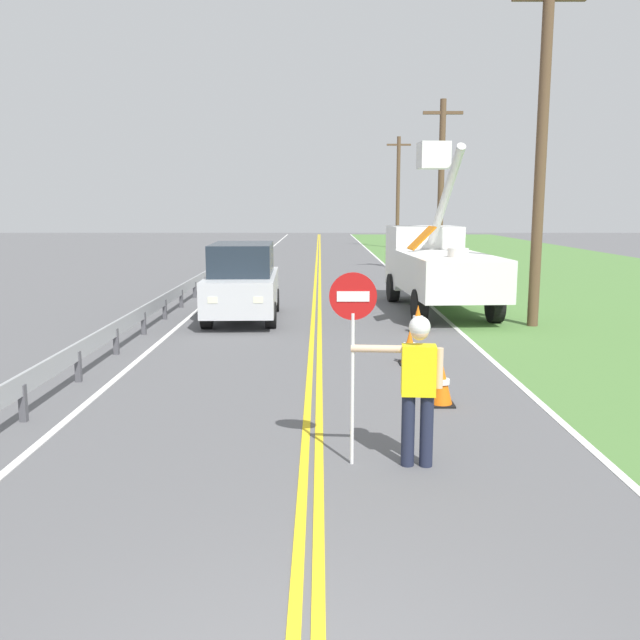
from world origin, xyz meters
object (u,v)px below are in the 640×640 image
traffic_cone_mid (411,347)px  traffic_cone_lead (443,384)px  stop_sign_paddle (354,325)px  traffic_cone_tail (419,319)px  utility_pole_near (543,148)px  utility_pole_mid (442,184)px  utility_bucket_truck (438,263)px  utility_pole_far (399,190)px  flagger_worker (419,381)px  oncoming_suv_nearest (244,281)px

traffic_cone_mid → traffic_cone_lead: bearing=-87.3°
stop_sign_paddle → traffic_cone_lead: (1.52, 2.48, -1.37)m
stop_sign_paddle → traffic_cone_tail: bearing=76.9°
stop_sign_paddle → traffic_cone_tail: size_ratio=3.33×
utility_pole_near → utility_pole_mid: size_ratio=1.11×
utility_pole_mid → traffic_cone_mid: 19.23m
utility_bucket_truck → utility_pole_mid: 11.54m
utility_pole_mid → utility_pole_far: (0.38, 20.78, 0.22)m
flagger_worker → utility_pole_far: size_ratio=0.22×
traffic_cone_mid → utility_pole_mid: bearing=78.5°
traffic_cone_lead → traffic_cone_mid: 2.85m
utility_bucket_truck → utility_pole_far: 32.04m
traffic_cone_lead → stop_sign_paddle: bearing=-121.5°
stop_sign_paddle → traffic_cone_mid: size_ratio=3.33×
stop_sign_paddle → utility_bucket_truck: bearing=76.1°
utility_bucket_truck → oncoming_suv_nearest: bearing=-161.0°
utility_pole_far → traffic_cone_tail: 36.23m
stop_sign_paddle → oncoming_suv_nearest: 11.13m
stop_sign_paddle → utility_pole_far: (5.52, 44.59, 2.62)m
utility_pole_near → utility_pole_far: bearing=89.5°
traffic_cone_lead → traffic_cone_tail: bearing=85.3°
utility_bucket_truck → flagger_worker: bearing=-100.5°
utility_pole_far → traffic_cone_tail: (-3.48, -35.84, -3.99)m
flagger_worker → traffic_cone_lead: bearing=73.5°
utility_bucket_truck → traffic_cone_mid: 7.72m
utility_pole_mid → traffic_cone_mid: utility_pole_mid is taller
stop_sign_paddle → flagger_worker: bearing=-4.5°
utility_bucket_truck → oncoming_suv_nearest: utility_bucket_truck is taller
oncoming_suv_nearest → traffic_cone_lead: 9.29m
oncoming_suv_nearest → utility_pole_far: (8.04, 33.77, 3.27)m
flagger_worker → traffic_cone_mid: 5.48m
traffic_cone_lead → traffic_cone_tail: same height
flagger_worker → utility_bucket_truck: size_ratio=0.26×
utility_pole_mid → traffic_cone_lead: bearing=-99.6°
flagger_worker → oncoming_suv_nearest: oncoming_suv_nearest is taller
stop_sign_paddle → utility_pole_far: 45.01m
stop_sign_paddle → oncoming_suv_nearest: bearing=103.1°
utility_bucket_truck → oncoming_suv_nearest: size_ratio=1.49×
traffic_cone_tail → utility_pole_near: bearing=17.8°
utility_pole_near → traffic_cone_mid: utility_pole_near is taller
stop_sign_paddle → traffic_cone_tail: 9.09m
oncoming_suv_nearest → utility_pole_near: (7.71, -1.06, 3.48)m
utility_pole_far → traffic_cone_mid: size_ratio=11.84×
utility_pole_far → utility_bucket_truck: bearing=-94.3°
flagger_worker → utility_pole_mid: bearing=79.6°
oncoming_suv_nearest → utility_pole_near: bearing=-7.8°
stop_sign_paddle → utility_bucket_truck: utility_bucket_truck is taller
oncoming_suv_nearest → flagger_worker: bearing=-73.2°
utility_pole_far → traffic_cone_lead: bearing=-95.4°
utility_pole_near → stop_sign_paddle: bearing=-118.0°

